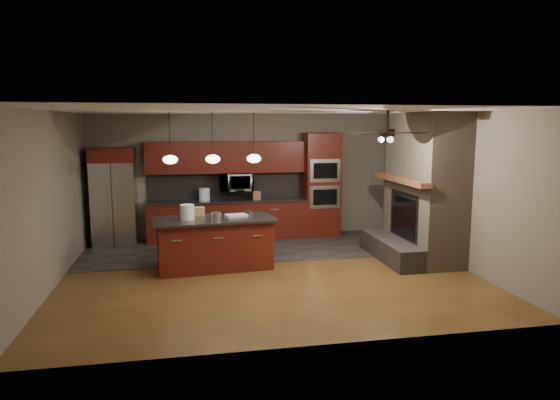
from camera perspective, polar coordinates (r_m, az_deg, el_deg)
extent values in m
plane|color=brown|center=(8.88, -1.31, -8.26)|extent=(7.00, 7.00, 0.00)
cube|color=white|center=(8.50, -1.37, 10.12)|extent=(7.00, 6.00, 0.02)
cube|color=slate|center=(11.52, -3.82, 2.75)|extent=(7.00, 0.02, 2.80)
cube|color=slate|center=(9.78, 19.33, 1.22)|extent=(0.02, 6.00, 2.80)
cube|color=slate|center=(8.72, -24.67, 0.06)|extent=(0.02, 6.00, 2.80)
cube|color=#33302E|center=(10.59, -2.93, -5.44)|extent=(7.00, 2.40, 0.01)
cube|color=#776755|center=(9.94, 16.18, 1.48)|extent=(0.80, 2.00, 2.80)
cube|color=#433A37|center=(9.88, 12.51, -5.51)|extent=(0.50, 2.00, 0.40)
cube|color=#2D2D30|center=(9.86, 14.07, -1.88)|extent=(0.05, 1.20, 0.95)
cube|color=black|center=(9.85, 13.94, -1.89)|extent=(0.02, 1.00, 0.75)
cube|color=brown|center=(9.70, 13.59, 2.30)|extent=(0.22, 2.10, 0.10)
cube|color=#591310|center=(11.32, -5.97, -2.35)|extent=(3.55, 0.60, 0.86)
cube|color=black|center=(11.25, -6.00, -0.10)|extent=(3.59, 0.64, 0.04)
cube|color=black|center=(11.48, -6.15, 1.69)|extent=(3.55, 0.03, 0.60)
cube|color=#591310|center=(11.26, -6.13, 4.88)|extent=(3.55, 0.35, 0.70)
cube|color=#591310|center=(11.59, 4.75, 1.73)|extent=(0.80, 0.60, 2.38)
cube|color=silver|center=(11.33, 5.15, 0.34)|extent=(0.70, 0.03, 0.52)
cube|color=black|center=(11.31, 5.18, 0.32)|extent=(0.55, 0.02, 0.35)
cube|color=silver|center=(11.26, 5.19, 3.36)|extent=(0.70, 0.03, 0.52)
cube|color=black|center=(11.24, 5.22, 3.35)|extent=(0.55, 0.02, 0.35)
imported|color=silver|center=(11.26, -5.04, 2.08)|extent=(0.73, 0.41, 0.50)
cube|color=silver|center=(11.23, -18.37, -0.43)|extent=(0.90, 0.72, 1.79)
cube|color=#2D2D30|center=(10.87, -18.62, -0.73)|extent=(0.02, 0.02, 1.77)
cube|color=silver|center=(10.86, -19.16, -0.47)|extent=(0.03, 0.03, 0.90)
cube|color=silver|center=(10.84, -18.11, -0.44)|extent=(0.03, 0.03, 0.90)
cube|color=#591310|center=(11.11, -18.63, 4.90)|extent=(0.90, 0.72, 0.30)
cube|color=#591310|center=(9.09, -7.49, -5.06)|extent=(2.05, 1.00, 0.88)
cube|color=black|center=(8.99, -7.55, -2.21)|extent=(2.22, 1.16, 0.04)
cylinder|color=white|center=(8.91, -10.56, -1.38)|extent=(0.28, 0.28, 0.27)
cylinder|color=#A0A1A5|center=(8.89, -7.32, -1.79)|extent=(0.23, 0.23, 0.12)
cube|color=silver|center=(9.12, -5.00, -1.77)|extent=(0.42, 0.34, 0.04)
cube|color=#96784D|center=(9.29, -9.42, -1.29)|extent=(0.27, 0.21, 0.15)
cylinder|color=white|center=(11.19, -8.66, 0.63)|extent=(0.29, 0.29, 0.28)
cube|color=#8C6248|center=(11.25, -2.68, 0.54)|extent=(0.18, 0.14, 0.19)
cylinder|color=black|center=(9.08, -12.52, 7.36)|extent=(0.01, 0.01, 0.78)
ellipsoid|color=white|center=(9.10, -12.43, 4.53)|extent=(0.26, 0.26, 0.16)
cylinder|color=black|center=(9.09, -7.75, 7.49)|extent=(0.01, 0.01, 0.78)
ellipsoid|color=white|center=(9.11, -7.69, 4.66)|extent=(0.26, 0.26, 0.16)
cylinder|color=black|center=(9.17, -3.03, 7.56)|extent=(0.01, 0.01, 0.78)
ellipsoid|color=white|center=(9.18, -3.00, 4.76)|extent=(0.26, 0.26, 0.16)
cylinder|color=black|center=(8.23, 12.21, 8.93)|extent=(0.04, 0.04, 0.30)
cylinder|color=black|center=(8.23, 12.16, 7.54)|extent=(0.24, 0.24, 0.12)
cube|color=black|center=(8.38, 14.57, 7.47)|extent=(0.60, 0.12, 0.01)
cube|color=black|center=(8.61, 11.94, 7.59)|extent=(0.30, 0.61, 0.01)
cube|color=black|center=(8.32, 9.59, 7.62)|extent=(0.56, 0.45, 0.01)
cube|color=black|center=(7.91, 10.73, 7.54)|extent=(0.56, 0.45, 0.01)
cube|color=black|center=(7.95, 13.97, 7.44)|extent=(0.30, 0.61, 0.01)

